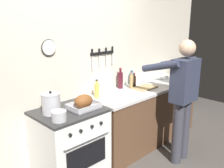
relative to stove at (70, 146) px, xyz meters
The scene contains 13 objects.
wall_back 0.95m from the stove, 58.69° to the left, with size 6.00×0.13×2.60m.
counter_block 1.43m from the stove, ahead, with size 2.03×0.65×0.90m.
stove is the anchor object (origin of this frame).
person_cook 1.57m from the stove, 26.69° to the right, with size 0.51×0.63×1.66m.
roasting_pan 0.55m from the stove, 26.55° to the right, with size 0.35×0.26×0.17m.
stock_pot 0.60m from the stove, 162.91° to the left, with size 0.21×0.21×0.26m.
saucepan 0.58m from the stove, 143.57° to the right, with size 0.16×0.16×0.11m.
cutting_board 1.43m from the stove, ahead, with size 0.36×0.24×0.02m, color tan.
bottle_wine_red 1.26m from the stove, 11.55° to the left, with size 0.08×0.08×0.31m.
bottle_cooking_oil 0.78m from the stove, 12.74° to the left, with size 0.07×0.07×0.25m.
bottle_soy_sauce 1.42m from the stove, ahead, with size 0.06×0.06×0.21m.
bottle_dish_soap 1.48m from the stove, ahead, with size 0.07×0.07×0.25m.
bottle_vinegar 1.33m from the stove, ahead, with size 0.06×0.06×0.26m.
Camera 1 is at (-1.72, -1.22, 1.90)m, focal length 39.51 mm.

